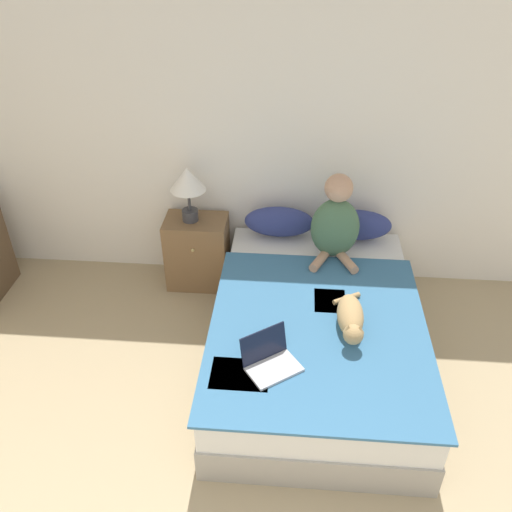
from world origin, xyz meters
The scene contains 9 objects.
wall_back centered at (0.00, 3.82, 1.27)m, with size 5.71×0.05×2.55m.
bed centered at (0.58, 2.69, 0.24)m, with size 1.45×2.13×0.49m.
pillow_near centered at (0.27, 3.62, 0.63)m, with size 0.57×0.21×0.26m.
pillow_far centered at (0.90, 3.62, 0.63)m, with size 0.57×0.21×0.26m.
person_sitting centered at (0.71, 3.36, 0.80)m, with size 0.38×0.37×0.70m.
cat_tabby centered at (0.79, 2.50, 0.59)m, with size 0.20×0.61×0.19m.
laptop_open centered at (0.28, 2.12, 0.54)m, with size 0.40×0.39×0.22m.
nightstand centered at (-0.43, 3.58, 0.32)m, with size 0.52×0.37×0.63m.
table_lamp centered at (-0.46, 3.58, 0.98)m, with size 0.29×0.29×0.47m.
Camera 1 is at (0.39, -0.23, 2.93)m, focal length 38.00 mm.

